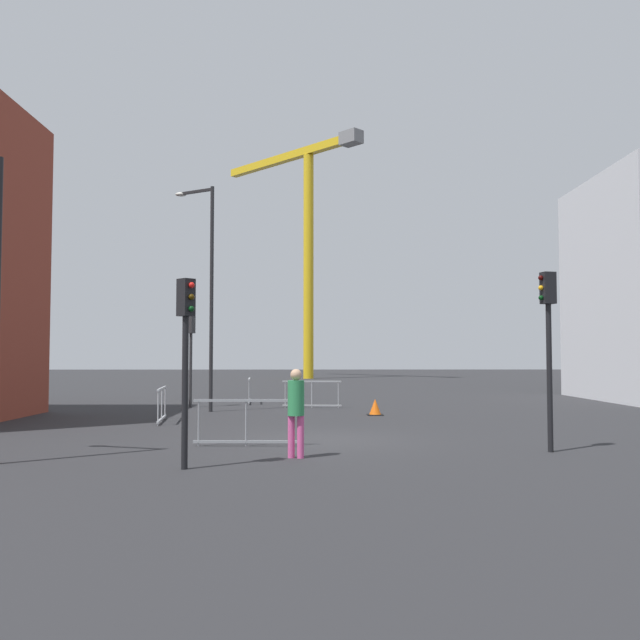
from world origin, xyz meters
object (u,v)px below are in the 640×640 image
construction_crane (306,221)px  traffic_light_verge (191,345)px  traffic_light_median (186,339)px  traffic_light_island (548,331)px  streetlamp_tall (208,281)px  pedestrian_walking (296,406)px  traffic_cone_on_verge (375,408)px

construction_crane → traffic_light_verge: bearing=-97.2°
traffic_light_median → traffic_light_verge: (-2.56, 14.92, 0.09)m
construction_crane → traffic_light_island: (5.89, -45.86, -11.34)m
traffic_light_median → traffic_light_verge: 15.14m
traffic_light_island → traffic_light_verge: 16.26m
traffic_light_island → traffic_light_median: size_ratio=1.11×
traffic_light_verge → traffic_light_island: bearing=-51.6°
construction_crane → streetlamp_tall: (-3.24, -35.15, -9.09)m
streetlamp_tall → traffic_light_median: (1.60, -12.90, -2.49)m
traffic_light_median → traffic_light_verge: bearing=99.7°
pedestrian_walking → traffic_light_verge: bearing=108.7°
pedestrian_walking → traffic_light_median: bearing=-146.1°
construction_crane → traffic_light_verge: construction_crane is taller
construction_crane → traffic_light_median: construction_crane is taller
traffic_light_island → pedestrian_walking: size_ratio=2.16×
pedestrian_walking → traffic_cone_on_verge: bearing=75.8°
construction_crane → streetlamp_tall: 36.45m
construction_crane → traffic_cone_on_verge: (2.89, -36.76, -13.72)m
traffic_light_median → pedestrian_walking: bearing=33.9°
traffic_light_median → traffic_light_island: bearing=16.1°
traffic_light_verge → pedestrian_walking: (4.58, -13.57, -1.42)m
construction_crane → traffic_light_verge: 35.31m
streetlamp_tall → traffic_light_island: size_ratio=2.15×
construction_crane → traffic_light_island: 47.61m
traffic_light_verge → pedestrian_walking: 14.39m
traffic_light_island → traffic_light_verge: traffic_light_island is taller
construction_crane → traffic_light_verge: size_ratio=5.68×
traffic_light_verge → pedestrian_walking: bearing=-71.3°
traffic_light_island → traffic_cone_on_verge: 9.87m
pedestrian_walking → traffic_cone_on_verge: pedestrian_walking is taller
traffic_light_island → traffic_cone_on_verge: traffic_light_island is taller
traffic_light_verge → traffic_cone_on_verge: traffic_light_verge is taller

